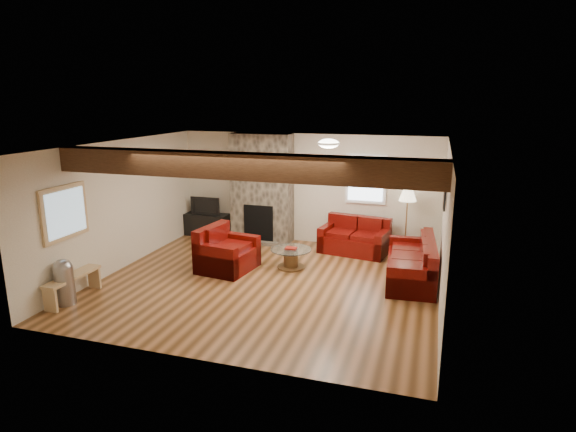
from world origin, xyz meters
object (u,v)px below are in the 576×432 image
Objects in this scene: sofa_three at (411,260)px; coffee_table at (291,258)px; armchair_red at (227,249)px; floor_lamp at (408,198)px; loveseat at (354,236)px; tv_cabinet at (207,224)px; television at (206,205)px.

sofa_three is 2.30m from coffee_table.
floor_lamp reaches higher than armchair_red.
floor_lamp is at bearing 20.57° from loveseat.
loveseat is at bearing -42.63° from armchair_red.
tv_cabinet is at bearing 148.15° from coffee_table.
tv_cabinet is at bearing 178.95° from floor_lamp.
television is at bearing 0.00° from tv_cabinet.
loveseat is 1.77× the size of coffee_table.
armchair_red is 3.89m from floor_lamp.
loveseat reaches higher than tv_cabinet.
television is at bearing 43.19° from armchair_red.
tv_cabinet is 0.74× the size of floor_lamp.
sofa_three is 1.81m from loveseat.
loveseat is (-1.26, 1.30, -0.01)m from sofa_three.
television is at bearing 178.95° from floor_lamp.
armchair_red reaches higher than tv_cabinet.
television is (-1.49, 2.10, 0.32)m from armchair_red.
loveseat is at bearing -4.68° from tv_cabinet.
tv_cabinet is (-3.67, 0.30, -0.11)m from loveseat.
loveseat is at bearing -4.68° from television.
sofa_three is 3.48m from armchair_red.
armchair_red is at bearing -148.16° from floor_lamp.
sofa_three is 2.47× the size of coffee_table.
television reaches higher than tv_cabinet.
armchair_red reaches higher than loveseat.
coffee_table is at bearing -60.55° from armchair_red.
coffee_table is 1.08× the size of television.
tv_cabinet is at bearing -112.05° from sofa_three.
armchair_red is at bearing -85.81° from sofa_three.
tv_cabinet is 0.48m from television.
television reaches higher than loveseat.
television is 0.52× the size of floor_lamp.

